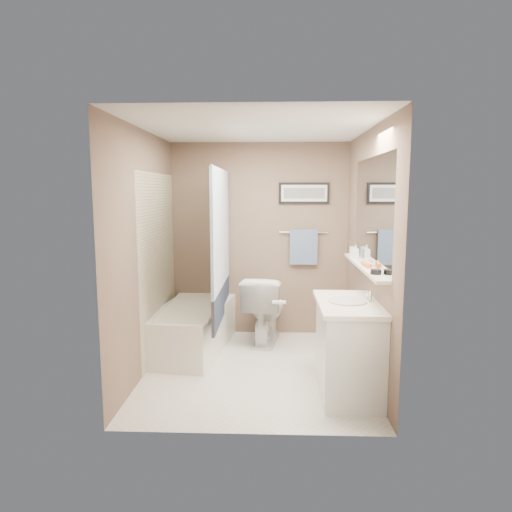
{
  "coord_description": "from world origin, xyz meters",
  "views": [
    {
      "loc": [
        0.18,
        -4.44,
        1.8
      ],
      "look_at": [
        0.0,
        0.15,
        1.15
      ],
      "focal_mm": 32.0,
      "sensor_mm": 36.0,
      "label": 1
    }
  ],
  "objects_px": {
    "bathtub": "(192,328)",
    "soap_bottle": "(356,251)",
    "toilet": "(265,309)",
    "vanity": "(348,350)",
    "candle_bowl_near": "(376,272)",
    "glass_jar": "(353,251)",
    "hair_brush_front": "(366,264)"
  },
  "relations": [
    {
      "from": "candle_bowl_near",
      "to": "soap_bottle",
      "type": "relative_size",
      "value": 0.65
    },
    {
      "from": "vanity",
      "to": "soap_bottle",
      "type": "bearing_deg",
      "value": 77.35
    },
    {
      "from": "hair_brush_front",
      "to": "glass_jar",
      "type": "bearing_deg",
      "value": 90.0
    },
    {
      "from": "candle_bowl_near",
      "to": "glass_jar",
      "type": "relative_size",
      "value": 0.9
    },
    {
      "from": "bathtub",
      "to": "hair_brush_front",
      "type": "xyz_separation_m",
      "value": [
        1.79,
        -0.85,
        0.89
      ]
    },
    {
      "from": "vanity",
      "to": "candle_bowl_near",
      "type": "distance_m",
      "value": 0.77
    },
    {
      "from": "vanity",
      "to": "hair_brush_front",
      "type": "bearing_deg",
      "value": 53.1
    },
    {
      "from": "bathtub",
      "to": "soap_bottle",
      "type": "height_order",
      "value": "soap_bottle"
    },
    {
      "from": "bathtub",
      "to": "vanity",
      "type": "bearing_deg",
      "value": -26.56
    },
    {
      "from": "glass_jar",
      "to": "soap_bottle",
      "type": "height_order",
      "value": "soap_bottle"
    },
    {
      "from": "bathtub",
      "to": "vanity",
      "type": "relative_size",
      "value": 1.67
    },
    {
      "from": "candle_bowl_near",
      "to": "glass_jar",
      "type": "height_order",
      "value": "glass_jar"
    },
    {
      "from": "bathtub",
      "to": "toilet",
      "type": "xyz_separation_m",
      "value": [
        0.83,
        0.3,
        0.16
      ]
    },
    {
      "from": "bathtub",
      "to": "soap_bottle",
      "type": "relative_size",
      "value": 10.86
    },
    {
      "from": "glass_jar",
      "to": "soap_bottle",
      "type": "xyz_separation_m",
      "value": [
        0.0,
        -0.14,
        0.02
      ]
    },
    {
      "from": "toilet",
      "to": "glass_jar",
      "type": "distance_m",
      "value": 1.3
    },
    {
      "from": "soap_bottle",
      "to": "candle_bowl_near",
      "type": "bearing_deg",
      "value": -90.0
    },
    {
      "from": "soap_bottle",
      "to": "hair_brush_front",
      "type": "bearing_deg",
      "value": -90.0
    },
    {
      "from": "vanity",
      "to": "hair_brush_front",
      "type": "distance_m",
      "value": 0.8
    },
    {
      "from": "glass_jar",
      "to": "soap_bottle",
      "type": "bearing_deg",
      "value": -90.0
    },
    {
      "from": "soap_bottle",
      "to": "toilet",
      "type": "bearing_deg",
      "value": 148.43
    },
    {
      "from": "glass_jar",
      "to": "toilet",
      "type": "bearing_deg",
      "value": 155.11
    },
    {
      "from": "bathtub",
      "to": "candle_bowl_near",
      "type": "relative_size",
      "value": 16.67
    },
    {
      "from": "candle_bowl_near",
      "to": "hair_brush_front",
      "type": "bearing_deg",
      "value": 90.0
    },
    {
      "from": "toilet",
      "to": "hair_brush_front",
      "type": "relative_size",
      "value": 3.71
    },
    {
      "from": "toilet",
      "to": "vanity",
      "type": "height_order",
      "value": "toilet"
    },
    {
      "from": "toilet",
      "to": "glass_jar",
      "type": "relative_size",
      "value": 8.15
    },
    {
      "from": "vanity",
      "to": "soap_bottle",
      "type": "distance_m",
      "value": 1.14
    },
    {
      "from": "candle_bowl_near",
      "to": "soap_bottle",
      "type": "bearing_deg",
      "value": 90.0
    },
    {
      "from": "vanity",
      "to": "glass_jar",
      "type": "bearing_deg",
      "value": 79.29
    },
    {
      "from": "toilet",
      "to": "candle_bowl_near",
      "type": "bearing_deg",
      "value": 130.56
    },
    {
      "from": "bathtub",
      "to": "soap_bottle",
      "type": "xyz_separation_m",
      "value": [
        1.79,
        -0.29,
        0.93
      ]
    }
  ]
}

